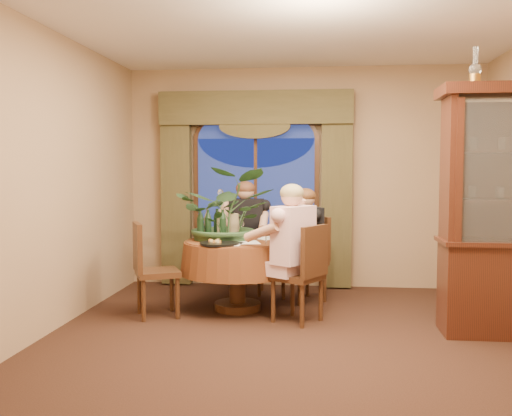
# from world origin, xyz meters

# --- Properties ---
(floor) EXTENTS (5.00, 5.00, 0.00)m
(floor) POSITION_xyz_m (0.00, 0.00, 0.00)
(floor) COLOR black
(floor) RESTS_ON ground
(wall_back) EXTENTS (4.50, 0.00, 4.50)m
(wall_back) POSITION_xyz_m (0.00, 2.50, 1.40)
(wall_back) COLOR #987A5A
(wall_back) RESTS_ON ground
(ceiling) EXTENTS (5.00, 5.00, 0.00)m
(ceiling) POSITION_xyz_m (0.00, 0.00, 2.80)
(ceiling) COLOR white
(ceiling) RESTS_ON wall_back
(window) EXTENTS (1.62, 0.10, 1.32)m
(window) POSITION_xyz_m (-0.60, 2.43, 1.30)
(window) COLOR navy
(window) RESTS_ON wall_back
(arched_transom) EXTENTS (1.60, 0.06, 0.44)m
(arched_transom) POSITION_xyz_m (-0.60, 2.43, 2.08)
(arched_transom) COLOR navy
(arched_transom) RESTS_ON wall_back
(drapery_left) EXTENTS (0.38, 0.14, 2.32)m
(drapery_left) POSITION_xyz_m (-1.63, 2.38, 1.18)
(drapery_left) COLOR #3F391E
(drapery_left) RESTS_ON floor
(drapery_right) EXTENTS (0.38, 0.14, 2.32)m
(drapery_right) POSITION_xyz_m (0.43, 2.38, 1.18)
(drapery_right) COLOR #3F391E
(drapery_right) RESTS_ON floor
(swag_valance) EXTENTS (2.45, 0.16, 0.42)m
(swag_valance) POSITION_xyz_m (-0.60, 2.35, 2.28)
(swag_valance) COLOR #3F391E
(swag_valance) RESTS_ON wall_back
(dining_table) EXTENTS (1.54, 1.54, 0.75)m
(dining_table) POSITION_xyz_m (-0.65, 1.14, 0.38)
(dining_table) COLOR maroon
(dining_table) RESTS_ON floor
(oil_lamp_left) EXTENTS (0.11, 0.11, 0.34)m
(oil_lamp_left) POSITION_xyz_m (1.59, 0.50, 2.43)
(oil_lamp_left) COLOR #A5722D
(oil_lamp_left) RESTS_ON china_cabinet
(chair_right) EXTENTS (0.58, 0.58, 0.96)m
(chair_right) POSITION_xyz_m (0.00, 0.74, 0.48)
(chair_right) COLOR black
(chair_right) RESTS_ON floor
(chair_back_right) EXTENTS (0.59, 0.59, 0.96)m
(chair_back_right) POSITION_xyz_m (0.04, 1.64, 0.48)
(chair_back_right) COLOR black
(chair_back_right) RESTS_ON floor
(chair_back) EXTENTS (0.42, 0.42, 0.96)m
(chair_back) POSITION_xyz_m (-0.66, 1.97, 0.48)
(chair_back) COLOR black
(chair_back) RESTS_ON floor
(chair_front_left) EXTENTS (0.56, 0.56, 0.96)m
(chair_front_left) POSITION_xyz_m (-1.43, 0.78, 0.48)
(chair_front_left) COLOR black
(chair_front_left) RESTS_ON floor
(person_pink) EXTENTS (0.65, 0.66, 1.37)m
(person_pink) POSITION_xyz_m (-0.03, 0.71, 0.69)
(person_pink) COLOR beige
(person_pink) RESTS_ON floor
(person_back) EXTENTS (0.50, 0.46, 1.37)m
(person_back) POSITION_xyz_m (-0.67, 1.97, 0.69)
(person_back) COLOR black
(person_back) RESTS_ON floor
(person_scarf) EXTENTS (0.58, 0.60, 1.30)m
(person_scarf) POSITION_xyz_m (0.08, 1.47, 0.65)
(person_scarf) COLOR black
(person_scarf) RESTS_ON floor
(stoneware_vase) EXTENTS (0.15, 0.15, 0.28)m
(stoneware_vase) POSITION_xyz_m (-0.71, 1.26, 0.89)
(stoneware_vase) COLOR #8D7C5A
(stoneware_vase) RESTS_ON dining_table
(centerpiece_plant) EXTENTS (1.05, 1.16, 0.91)m
(centerpiece_plant) POSITION_xyz_m (-0.77, 1.25, 1.40)
(centerpiece_plant) COLOR #2C4F2B
(centerpiece_plant) RESTS_ON dining_table
(olive_bowl) EXTENTS (0.15, 0.15, 0.05)m
(olive_bowl) POSITION_xyz_m (-0.64, 1.13, 0.77)
(olive_bowl) COLOR #4A522D
(olive_bowl) RESTS_ON dining_table
(cheese_platter) EXTENTS (0.40, 0.40, 0.02)m
(cheese_platter) POSITION_xyz_m (-0.78, 0.79, 0.76)
(cheese_platter) COLOR black
(cheese_platter) RESTS_ON dining_table
(wine_bottle_0) EXTENTS (0.07, 0.07, 0.33)m
(wine_bottle_0) POSITION_xyz_m (-0.85, 1.20, 0.92)
(wine_bottle_0) COLOR tan
(wine_bottle_0) RESTS_ON dining_table
(wine_bottle_1) EXTENTS (0.07, 0.07, 0.33)m
(wine_bottle_1) POSITION_xyz_m (-0.99, 1.22, 0.92)
(wine_bottle_1) COLOR tan
(wine_bottle_1) RESTS_ON dining_table
(wine_bottle_2) EXTENTS (0.07, 0.07, 0.33)m
(wine_bottle_2) POSITION_xyz_m (-0.81, 1.12, 0.92)
(wine_bottle_2) COLOR black
(wine_bottle_2) RESTS_ON dining_table
(wine_bottle_3) EXTENTS (0.07, 0.07, 0.33)m
(wine_bottle_3) POSITION_xyz_m (-0.90, 1.27, 0.92)
(wine_bottle_3) COLOR black
(wine_bottle_3) RESTS_ON dining_table
(wine_bottle_4) EXTENTS (0.07, 0.07, 0.33)m
(wine_bottle_4) POSITION_xyz_m (-0.96, 1.12, 0.92)
(wine_bottle_4) COLOR black
(wine_bottle_4) RESTS_ON dining_table
(wine_bottle_5) EXTENTS (0.07, 0.07, 0.33)m
(wine_bottle_5) POSITION_xyz_m (-1.04, 1.07, 0.92)
(wine_bottle_5) COLOR black
(wine_bottle_5) RESTS_ON dining_table
(tasting_paper_0) EXTENTS (0.29, 0.35, 0.00)m
(tasting_paper_0) POSITION_xyz_m (-0.51, 0.98, 0.75)
(tasting_paper_0) COLOR white
(tasting_paper_0) RESTS_ON dining_table
(tasting_paper_1) EXTENTS (0.35, 0.37, 0.00)m
(tasting_paper_1) POSITION_xyz_m (-0.34, 1.36, 0.75)
(tasting_paper_1) COLOR white
(tasting_paper_1) RESTS_ON dining_table
(tasting_paper_2) EXTENTS (0.23, 0.31, 0.00)m
(tasting_paper_2) POSITION_xyz_m (-0.67, 0.83, 0.75)
(tasting_paper_2) COLOR white
(tasting_paper_2) RESTS_ON dining_table
(wine_glass_person_pink) EXTENTS (0.07, 0.07, 0.18)m
(wine_glass_person_pink) POSITION_xyz_m (-0.32, 0.91, 0.84)
(wine_glass_person_pink) COLOR silver
(wine_glass_person_pink) RESTS_ON dining_table
(wine_glass_person_back) EXTENTS (0.07, 0.07, 0.18)m
(wine_glass_person_back) POSITION_xyz_m (-0.66, 1.54, 0.84)
(wine_glass_person_back) COLOR silver
(wine_glass_person_back) RESTS_ON dining_table
(wine_glass_person_scarf) EXTENTS (0.07, 0.07, 0.18)m
(wine_glass_person_scarf) POSITION_xyz_m (-0.29, 1.30, 0.84)
(wine_glass_person_scarf) COLOR silver
(wine_glass_person_scarf) RESTS_ON dining_table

